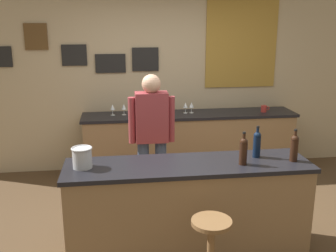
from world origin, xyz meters
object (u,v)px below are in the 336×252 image
object	(u,v)px
wine_bottle_a	(243,150)
wine_glass_a	(113,108)
wine_glass_c	(134,108)
bar_stool	(211,245)
bartender	(152,135)
ice_bucket	(82,157)
wine_glass_b	(124,107)
wine_bottle_b	(257,143)
wine_glass_d	(185,106)
wine_glass_e	(191,105)
coffee_mug	(264,109)
wine_bottle_c	(294,147)

from	to	relation	value
wine_bottle_a	wine_glass_a	xyz separation A→B (m)	(-1.17, 2.18, -0.05)
wine_glass_c	bar_stool	bearing A→B (deg)	-80.10
bartender	wine_bottle_a	size ratio (longest dim) A/B	5.29
ice_bucket	wine_glass_b	xyz separation A→B (m)	(0.41, 2.07, -0.01)
wine_bottle_a	wine_glass_c	xyz separation A→B (m)	(-0.88, 2.12, -0.05)
wine_bottle_b	wine_glass_d	world-z (taller)	wine_bottle_b
wine_bottle_b	ice_bucket	bearing A→B (deg)	-177.58
ice_bucket	wine_glass_a	world-z (taller)	ice_bucket
wine_bottle_b	bartender	bearing A→B (deg)	137.99
ice_bucket	wine_glass_b	size ratio (longest dim) A/B	1.21
bar_stool	wine_bottle_a	world-z (taller)	wine_bottle_a
wine_glass_e	wine_glass_a	bearing A→B (deg)	179.98
wine_bottle_b	wine_glass_b	xyz separation A→B (m)	(-1.21, 2.00, -0.05)
bar_stool	wine_glass_a	bearing A→B (deg)	105.67
wine_glass_e	coffee_mug	xyz separation A→B (m)	(1.06, -0.08, -0.06)
wine_glass_c	coffee_mug	world-z (taller)	wine_glass_c
bartender	wine_glass_a	bearing A→B (deg)	110.71
wine_bottle_b	coffee_mug	distance (m)	2.09
bar_stool	wine_glass_b	distance (m)	2.84
wine_bottle_c	wine_glass_d	distance (m)	2.24
bartender	wine_glass_b	size ratio (longest dim) A/B	10.45
bar_stool	wine_glass_c	distance (m)	2.75
bar_stool	wine_glass_e	distance (m)	2.79
bar_stool	coffee_mug	size ratio (longest dim) A/B	5.44
wine_bottle_c	coffee_mug	bearing A→B (deg)	76.20
ice_bucket	wine_glass_d	xyz separation A→B (m)	(1.29, 2.06, -0.01)
wine_bottle_a	bartender	bearing A→B (deg)	126.00
bar_stool	wine_bottle_c	world-z (taller)	wine_bottle_c
wine_glass_c	wine_bottle_c	bearing A→B (deg)	-56.79
wine_bottle_a	wine_bottle_c	xyz separation A→B (m)	(0.49, 0.02, 0.00)
wine_bottle_a	coffee_mug	distance (m)	2.32
wine_bottle_c	wine_glass_c	bearing A→B (deg)	123.21
bartender	wine_glass_d	distance (m)	1.31
ice_bucket	wine_glass_d	size ratio (longest dim) A/B	1.21
wine_bottle_a	wine_glass_e	xyz separation A→B (m)	(-0.05, 2.18, -0.05)
wine_bottle_a	wine_glass_e	size ratio (longest dim) A/B	1.97
wine_bottle_c	ice_bucket	xyz separation A→B (m)	(-1.92, 0.08, -0.04)
wine_glass_c	wine_glass_d	size ratio (longest dim) A/B	1.00
wine_bottle_c	wine_glass_c	size ratio (longest dim) A/B	1.97
wine_bottle_c	wine_glass_d	world-z (taller)	wine_bottle_c
bartender	wine_glass_a	size ratio (longest dim) A/B	10.45
wine_glass_a	wine_glass_b	world-z (taller)	same
wine_bottle_b	wine_glass_e	xyz separation A→B (m)	(-0.24, 2.00, -0.05)
bar_stool	wine_bottle_b	xyz separation A→B (m)	(0.60, 0.72, 0.60)
bar_stool	wine_glass_a	size ratio (longest dim) A/B	4.39
wine_bottle_b	bar_stool	bearing A→B (deg)	-130.13
wine_glass_e	wine_glass_c	bearing A→B (deg)	-175.83
wine_glass_a	wine_glass_b	size ratio (longest dim) A/B	1.00
wine_bottle_b	wine_glass_a	world-z (taller)	wine_bottle_b
bar_stool	coffee_mug	xyz separation A→B (m)	(1.41, 2.63, 0.49)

